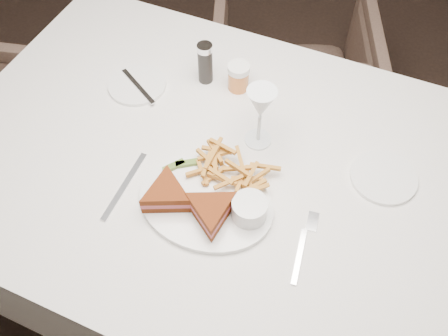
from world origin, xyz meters
The scene contains 4 objects.
ground centered at (0.00, 0.00, 0.00)m, with size 5.00×5.00×0.00m, color black.
table centered at (-0.10, 0.08, 0.38)m, with size 1.45×0.97×0.75m, color silver.
chair_far centered at (-0.07, 0.90, 0.32)m, with size 0.63×0.59×0.64m, color #4D392F.
table_setting centered at (-0.10, 0.04, 0.79)m, with size 0.85×0.65×0.18m.
Camera 1 is at (0.10, -0.62, 1.74)m, focal length 40.00 mm.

